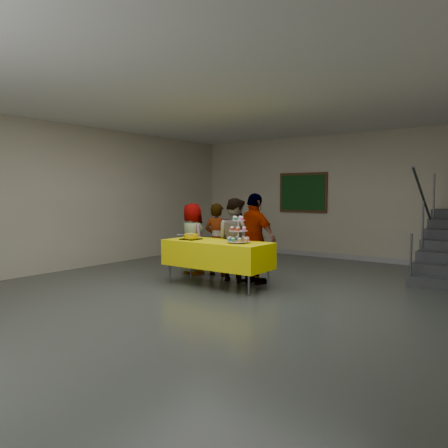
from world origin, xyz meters
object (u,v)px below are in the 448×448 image
object	(u,v)px
bake_table	(217,254)
noticeboard	(303,193)
cupcake_stand	(238,233)
schoolchild_d	(255,239)
schoolchild_c	(235,240)
bear_cake	(191,236)
schoolchild_b	(217,240)
schoolchild_a	(192,239)

from	to	relation	value
bake_table	noticeboard	size ratio (longest dim) A/B	1.45
cupcake_stand	schoolchild_d	distance (m)	0.57
schoolchild_c	schoolchild_d	distance (m)	0.45
bear_cake	schoolchild_c	size ratio (longest dim) A/B	0.24
schoolchild_c	schoolchild_d	world-z (taller)	schoolchild_d
schoolchild_b	cupcake_stand	bearing A→B (deg)	134.36
schoolchild_a	bake_table	bearing A→B (deg)	168.56
schoolchild_d	schoolchild_c	bearing A→B (deg)	7.85
schoolchild_b	noticeboard	bearing A→B (deg)	-100.02
cupcake_stand	schoolchild_d	xyz separation A→B (m)	(-0.03, 0.55, -0.15)
schoolchild_c	noticeboard	size ratio (longest dim) A/B	1.15
cupcake_stand	schoolchild_a	distance (m)	1.70
noticeboard	schoolchild_c	bearing A→B (deg)	-82.61
bear_cake	schoolchild_a	xyz separation A→B (m)	(-0.57, 0.70, -0.14)
bake_table	schoolchild_d	xyz separation A→B (m)	(0.43, 0.52, 0.24)
bear_cake	bake_table	bearing A→B (deg)	7.99
schoolchild_a	schoolchild_d	xyz separation A→B (m)	(1.52, -0.10, 0.10)
schoolchild_b	bear_cake	bearing A→B (deg)	85.01
bear_cake	schoolchild_b	bearing A→B (deg)	93.68
cupcake_stand	noticeboard	distance (m)	4.40
bake_table	schoolchild_a	size ratio (longest dim) A/B	1.36
schoolchild_a	schoolchild_c	world-z (taller)	schoolchild_c
schoolchild_d	schoolchild_b	bearing A→B (deg)	-1.20
schoolchild_c	schoolchild_d	xyz separation A→B (m)	(0.44, -0.03, 0.04)
bear_cake	schoolchild_d	bearing A→B (deg)	32.15
cupcake_stand	schoolchild_b	bearing A→B (deg)	143.03
schoolchild_a	noticeboard	size ratio (longest dim) A/B	1.07
schoolchild_a	noticeboard	world-z (taller)	noticeboard
cupcake_stand	schoolchild_b	world-z (taller)	schoolchild_b
schoolchild_c	noticeboard	bearing A→B (deg)	-73.41
bake_table	schoolchild_a	xyz separation A→B (m)	(-1.09, 0.63, 0.14)
schoolchild_a	schoolchild_c	xyz separation A→B (m)	(1.07, -0.07, 0.05)
bear_cake	noticeboard	size ratio (longest dim) A/B	0.28
bake_table	cupcake_stand	bearing A→B (deg)	-3.50
cupcake_stand	schoolchild_d	size ratio (longest dim) A/B	0.28
bear_cake	schoolchild_d	size ratio (longest dim) A/B	0.23
bake_table	schoolchild_c	bearing A→B (deg)	91.77
bake_table	bear_cake	bearing A→B (deg)	-172.01
bake_table	bear_cake	size ratio (longest dim) A/B	5.25
schoolchild_b	schoolchild_c	world-z (taller)	schoolchild_c
schoolchild_b	schoolchild_d	bearing A→B (deg)	158.59
schoolchild_b	schoolchild_d	xyz separation A→B (m)	(1.00, -0.23, 0.10)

